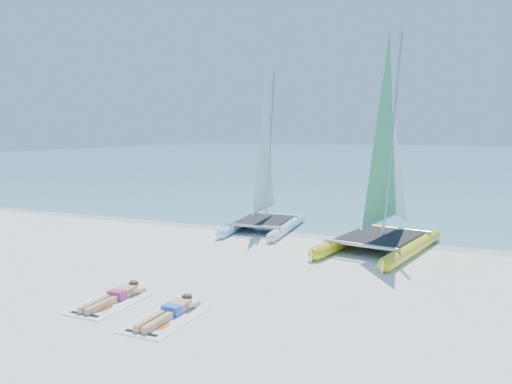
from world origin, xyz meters
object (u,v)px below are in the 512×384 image
(catamaran_yellow, at_px, (387,178))
(towel_a, at_px, (110,303))
(towel_b, at_px, (165,319))
(catamaran_blue, at_px, (265,181))
(sunbather_a, at_px, (116,295))
(sunbather_b, at_px, (170,311))

(catamaran_yellow, bearing_deg, towel_a, -109.54)
(towel_a, distance_m, towel_b, 1.63)
(catamaran_blue, distance_m, sunbather_a, 8.67)
(sunbather_a, bearing_deg, towel_b, -17.31)
(catamaran_blue, relative_size, sunbather_b, 3.53)
(catamaran_blue, distance_m, catamaran_yellow, 4.71)
(sunbather_a, height_order, sunbather_b, same)
(catamaran_yellow, relative_size, towel_b, 3.78)
(catamaran_yellow, height_order, towel_a, catamaran_yellow)
(towel_b, relative_size, sunbather_b, 1.07)
(catamaran_blue, distance_m, towel_b, 9.34)
(sunbather_a, bearing_deg, catamaran_yellow, 58.95)
(towel_b, bearing_deg, towel_a, 169.15)
(towel_b, bearing_deg, catamaran_blue, 100.59)
(sunbather_b, bearing_deg, sunbather_a, 169.15)
(sunbather_a, bearing_deg, sunbather_b, -10.85)
(catamaran_blue, bearing_deg, towel_b, -84.27)
(towel_b, bearing_deg, catamaran_yellow, 70.03)
(towel_a, height_order, sunbather_b, sunbather_b)
(sunbather_b, bearing_deg, towel_b, -90.00)
(towel_a, relative_size, sunbather_a, 1.07)
(sunbather_a, relative_size, sunbather_b, 1.00)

